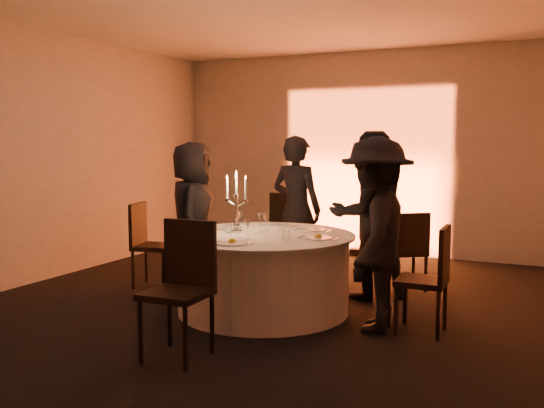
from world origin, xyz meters
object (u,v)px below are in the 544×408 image
at_px(guest_right, 376,234).
at_px(chair_back_left, 290,228).
at_px(chair_front, 182,280).
at_px(candelabra, 236,211).
at_px(chair_right, 431,273).
at_px(guest_back_left, 297,210).
at_px(chair_back_right, 409,247).
at_px(guest_back_right, 369,215).
at_px(coffee_cup, 202,229).
at_px(chair_left, 147,240).
at_px(guest_left, 192,215).
at_px(banquet_table, 263,273).

bearing_deg(guest_right, chair_back_left, -142.28).
bearing_deg(guest_right, chair_front, -47.17).
bearing_deg(chair_front, candelabra, 99.53).
bearing_deg(chair_front, guest_right, 45.78).
bearing_deg(chair_right, guest_back_left, -126.12).
xyz_separation_m(chair_back_right, guest_right, (0.03, -1.52, 0.36)).
bearing_deg(guest_back_right, guest_right, 69.68).
distance_m(guest_right, coffee_cup, 1.78).
relative_size(guest_back_left, guest_right, 1.01).
bearing_deg(chair_back_left, chair_front, 111.06).
relative_size(chair_left, guest_back_left, 0.56).
relative_size(chair_back_left, chair_front, 0.97).
bearing_deg(guest_back_right, candelabra, 1.01).
xyz_separation_m(chair_back_right, chair_right, (0.51, -1.45, 0.03)).
relative_size(chair_back_left, guest_right, 0.60).
bearing_deg(chair_left, chair_back_left, -56.11).
height_order(guest_back_right, guest_right, guest_back_right).
height_order(chair_right, guest_left, guest_left).
bearing_deg(banquet_table, guest_back_left, 98.45).
bearing_deg(chair_right, guest_right, -81.71).
height_order(chair_right, chair_front, chair_front).
distance_m(chair_back_right, guest_right, 1.56).
xyz_separation_m(chair_right, candelabra, (-1.93, 0.02, 0.45)).
relative_size(banquet_table, coffee_cup, 16.36).
xyz_separation_m(guest_right, candelabra, (-1.46, 0.09, 0.12)).
height_order(chair_left, guest_left, guest_left).
height_order(guest_back_left, guest_right, guest_back_left).
bearing_deg(guest_back_left, chair_back_right, -165.38).
bearing_deg(chair_back_left, guest_right, 145.53).
height_order(banquet_table, chair_back_right, chair_back_right).
distance_m(banquet_table, candelabra, 0.67).
distance_m(banquet_table, chair_left, 1.71).
height_order(guest_back_right, candelabra, guest_back_right).
distance_m(chair_right, guest_back_right, 1.33).
bearing_deg(chair_back_right, banquet_table, 16.29).
bearing_deg(chair_front, guest_back_right, 69.02).
height_order(banquet_table, guest_back_right, guest_back_right).
xyz_separation_m(guest_back_left, guest_back_right, (0.98, -0.34, 0.02)).
xyz_separation_m(chair_left, guest_back_right, (2.46, 0.59, 0.35)).
relative_size(chair_back_left, candelabra, 1.65).
bearing_deg(chair_back_left, chair_left, 60.71).
xyz_separation_m(chair_front, guest_right, (1.19, 1.28, 0.26)).
xyz_separation_m(chair_back_left, chair_right, (2.07, -1.70, -0.05)).
height_order(chair_front, guest_back_left, guest_back_left).
distance_m(guest_left, candelabra, 1.06).
height_order(chair_back_left, coffee_cup, chair_back_left).
xyz_separation_m(guest_back_left, guest_right, (1.34, -1.38, -0.01)).
xyz_separation_m(banquet_table, guest_right, (1.15, -0.09, 0.48)).
bearing_deg(guest_right, coffee_cup, -93.09).
distance_m(chair_front, guest_right, 1.77).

